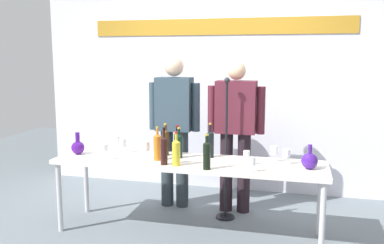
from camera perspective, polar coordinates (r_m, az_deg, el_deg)
name	(u,v)px	position (r m, az deg, el deg)	size (l,w,h in m)	color
ground_plane	(188,233)	(4.27, -0.52, -14.68)	(10.00, 10.00, 0.00)	slate
back_wall	(219,72)	(5.40, 3.66, 6.74)	(4.66, 0.11, 3.00)	silver
display_table	(188,166)	(4.05, -0.53, -5.96)	(2.58, 0.63, 0.72)	white
decanter_blue_left	(78,147)	(4.42, -15.11, -3.27)	(0.13, 0.13, 0.22)	#481482
decanter_blue_right	(310,161)	(3.86, 15.55, -5.02)	(0.14, 0.14, 0.22)	#431C8B
presenter_left	(174,123)	(4.74, -2.39, -0.07)	(0.59, 0.22, 1.70)	#293237
presenter_right	(236,127)	(4.59, 5.91, -0.67)	(0.62, 0.22, 1.65)	black
wine_bottle_0	(179,145)	(4.11, -1.78, -3.10)	(0.07, 0.07, 0.30)	black
wine_bottle_1	(207,154)	(3.70, 2.01, -4.34)	(0.07, 0.07, 0.32)	black
wine_bottle_2	(157,146)	(4.03, -4.67, -3.25)	(0.08, 0.08, 0.33)	#CC691C
wine_bottle_3	(210,143)	(4.13, 2.45, -2.85)	(0.07, 0.07, 0.34)	black
wine_bottle_4	(176,152)	(3.82, -2.15, -4.00)	(0.07, 0.07, 0.31)	gold
wine_bottle_5	(177,142)	(4.26, -2.00, -2.73)	(0.07, 0.07, 0.30)	black
wine_bottle_6	(164,150)	(3.86, -3.80, -3.72)	(0.06, 0.06, 0.34)	black
wine_bottle_7	(166,141)	(4.22, -3.59, -2.61)	(0.07, 0.07, 0.32)	#4F3114
wine_glass_left_0	(117,141)	(4.49, -10.05, -2.52)	(0.06, 0.06, 0.15)	white
wine_glass_left_1	(146,147)	(4.11, -6.17, -3.31)	(0.06, 0.06, 0.17)	white
wine_glass_left_2	(105,148)	(4.13, -11.68, -3.47)	(0.06, 0.06, 0.15)	white
wine_glass_left_3	(122,143)	(4.39, -9.36, -2.80)	(0.07, 0.07, 0.15)	white
wine_glass_right_0	(252,162)	(3.67, 8.15, -5.33)	(0.06, 0.06, 0.13)	white
wine_glass_right_1	(286,153)	(3.97, 12.59, -4.16)	(0.07, 0.07, 0.14)	white
wine_glass_right_2	(274,150)	(4.04, 11.00, -3.77)	(0.07, 0.07, 0.15)	white
wine_glass_right_3	(247,155)	(3.88, 7.36, -4.40)	(0.06, 0.06, 0.13)	white
microphone_stand	(226,173)	(4.47, 4.58, -6.82)	(0.20, 0.20, 1.49)	black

